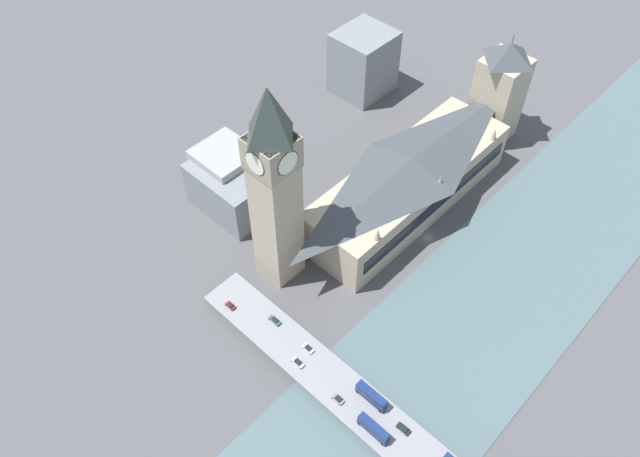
# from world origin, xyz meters

# --- Properties ---
(ground_plane) EXTENTS (600.00, 600.00, 0.00)m
(ground_plane) POSITION_xyz_m (0.00, 0.00, 0.00)
(ground_plane) COLOR #4C4C4F
(river_water) EXTENTS (57.64, 360.00, 0.30)m
(river_water) POSITION_xyz_m (-34.82, 0.00, 0.15)
(river_water) COLOR #4C6066
(river_water) RESTS_ON ground_plane
(parliament_hall) EXTENTS (29.43, 94.29, 25.54)m
(parliament_hall) POSITION_xyz_m (17.48, -8.00, 12.69)
(parliament_hall) COLOR tan
(parliament_hall) RESTS_ON ground_plane
(clock_tower) EXTENTS (14.18, 14.18, 82.04)m
(clock_tower) POSITION_xyz_m (30.78, 49.62, 43.86)
(clock_tower) COLOR tan
(clock_tower) RESTS_ON ground_plane
(victoria_tower) EXTENTS (17.49, 17.49, 50.80)m
(victoria_tower) POSITION_xyz_m (17.54, -67.89, 23.40)
(victoria_tower) COLOR tan
(victoria_tower) RESTS_ON ground_plane
(road_bridge) EXTENTS (147.29, 15.23, 4.19)m
(road_bridge) POSITION_xyz_m (-34.82, 71.71, 3.35)
(road_bridge) COLOR slate
(road_bridge) RESTS_ON ground_plane
(double_decker_bus_lead) EXTENTS (10.94, 2.56, 4.77)m
(double_decker_bus_lead) POSITION_xyz_m (-35.81, 75.41, 6.82)
(double_decker_bus_lead) COLOR navy
(double_decker_bus_lead) RESTS_ON road_bridge
(double_decker_bus_mid) EXTENTS (11.11, 2.56, 5.10)m
(double_decker_bus_mid) POSITION_xyz_m (-28.69, 68.00, 7.00)
(double_decker_bus_mid) COLOR navy
(double_decker_bus_mid) RESTS_ON road_bridge
(car_northbound_lead) EXTENTS (4.14, 1.85, 1.48)m
(car_northbound_lead) POSITION_xyz_m (-2.22, 68.83, 4.91)
(car_northbound_lead) COLOR silver
(car_northbound_lead) RESTS_ON road_bridge
(car_northbound_mid) EXTENTS (4.44, 1.93, 1.46)m
(car_northbound_mid) POSITION_xyz_m (-41.99, 68.56, 4.91)
(car_northbound_mid) COLOR black
(car_northbound_mid) RESTS_ON road_bridge
(car_northbound_tail) EXTENTS (4.59, 1.78, 1.45)m
(car_northbound_tail) POSITION_xyz_m (13.50, 68.85, 4.91)
(car_northbound_tail) COLOR #2D5638
(car_northbound_tail) RESTS_ON road_bridge
(car_southbound_lead) EXTENTS (4.64, 1.87, 1.43)m
(car_southbound_lead) POSITION_xyz_m (-3.35, 74.74, 4.89)
(car_southbound_lead) COLOR silver
(car_southbound_lead) RESTS_ON road_bridge
(car_southbound_mid) EXTENTS (3.94, 1.87, 1.33)m
(car_southbound_mid) POSITION_xyz_m (-21.35, 75.04, 4.85)
(car_southbound_mid) COLOR slate
(car_southbound_mid) RESTS_ON road_bridge
(car_southbound_tail) EXTENTS (3.81, 1.89, 1.47)m
(car_southbound_tail) POSITION_xyz_m (28.99, 75.30, 4.91)
(car_southbound_tail) COLOR maroon
(car_southbound_tail) RESTS_ON road_bridge
(city_block_west) EXTENTS (32.04, 21.78, 19.54)m
(city_block_west) POSITION_xyz_m (67.44, 40.70, 9.77)
(city_block_west) COLOR slate
(city_block_west) RESTS_ON ground_plane
(city_block_center) EXTENTS (23.57, 25.17, 30.33)m
(city_block_center) POSITION_xyz_m (80.82, -53.77, 15.17)
(city_block_center) COLOR slate
(city_block_center) RESTS_ON ground_plane
(city_block_east) EXTENTS (21.54, 20.39, 22.99)m
(city_block_east) POSITION_xyz_m (74.08, 36.85, 11.50)
(city_block_east) COLOR #939399
(city_block_east) RESTS_ON ground_plane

